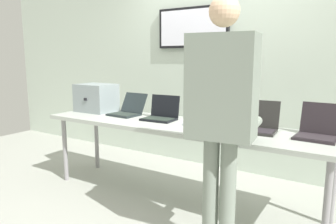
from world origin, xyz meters
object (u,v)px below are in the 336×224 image
(equipment_box, at_px, (96,98))
(laptop_station_0, at_px, (128,110))
(laptop_station_2, at_px, (207,118))
(laptop_station_1, at_px, (161,114))
(workbench, at_px, (178,129))
(person, at_px, (222,105))
(laptop_station_3, at_px, (255,124))
(laptop_station_4, at_px, (318,130))
(coffee_mug, at_px, (245,134))

(equipment_box, bearing_deg, laptop_station_0, 1.20)
(laptop_station_2, bearing_deg, equipment_box, -179.45)
(laptop_station_1, bearing_deg, workbench, -19.29)
(laptop_station_0, relative_size, person, 0.21)
(workbench, bearing_deg, laptop_station_3, 8.42)
(laptop_station_4, height_order, coffee_mug, laptop_station_4)
(laptop_station_4, relative_size, coffee_mug, 3.48)
(workbench, xyz_separation_m, coffee_mug, (0.74, -0.25, 0.10))
(person, bearing_deg, laptop_station_3, 89.28)
(person, bearing_deg, laptop_station_2, 121.08)
(laptop_station_1, height_order, laptop_station_4, laptop_station_4)
(laptop_station_0, distance_m, laptop_station_3, 1.43)
(laptop_station_3, distance_m, coffee_mug, 0.36)
(equipment_box, height_order, laptop_station_4, equipment_box)
(laptop_station_0, bearing_deg, workbench, -9.35)
(workbench, height_order, laptop_station_1, laptop_station_1)
(equipment_box, relative_size, laptop_station_1, 1.27)
(laptop_station_0, bearing_deg, laptop_station_1, -3.71)
(workbench, bearing_deg, laptop_station_4, 5.82)
(laptop_station_2, bearing_deg, person, -58.92)
(equipment_box, bearing_deg, laptop_station_2, 0.55)
(workbench, height_order, laptop_station_4, laptop_station_4)
(laptop_station_3, relative_size, laptop_station_4, 1.16)
(person, xyz_separation_m, coffee_mug, (0.04, 0.37, -0.27))
(coffee_mug, bearing_deg, laptop_station_4, 38.71)
(workbench, relative_size, laptop_station_2, 7.85)
(laptop_station_3, relative_size, coffee_mug, 4.04)
(workbench, relative_size, coffee_mug, 29.42)
(workbench, xyz_separation_m, laptop_station_1, (-0.25, 0.09, 0.11))
(equipment_box, xyz_separation_m, laptop_station_0, (0.46, 0.01, -0.11))
(person, bearing_deg, coffee_mug, 83.52)
(laptop_station_1, xyz_separation_m, person, (0.95, -0.71, 0.26))
(laptop_station_4, distance_m, person, 0.94)
(laptop_station_0, height_order, laptop_station_4, laptop_station_4)
(laptop_station_0, distance_m, laptop_station_2, 0.97)
(laptop_station_4, xyz_separation_m, person, (-0.51, -0.75, 0.25))
(laptop_station_1, distance_m, laptop_station_4, 1.46)
(laptop_station_0, bearing_deg, equipment_box, -178.80)
(laptop_station_3, relative_size, person, 0.22)
(laptop_station_4, bearing_deg, equipment_box, -179.65)
(workbench, distance_m, coffee_mug, 0.79)
(laptop_station_4, bearing_deg, laptop_station_1, -178.62)
(laptop_station_0, height_order, laptop_station_1, laptop_station_1)
(workbench, relative_size, person, 1.62)
(laptop_station_1, bearing_deg, coffee_mug, -18.74)
(laptop_station_1, xyz_separation_m, laptop_station_2, (0.51, 0.03, 0.00))
(workbench, bearing_deg, coffee_mug, -18.55)
(workbench, bearing_deg, person, -41.51)
(workbench, relative_size, laptop_station_1, 8.50)
(person, bearing_deg, laptop_station_1, 143.36)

